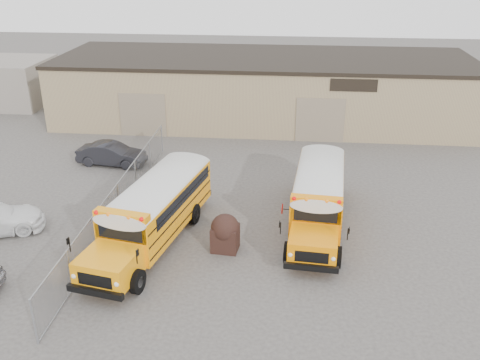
# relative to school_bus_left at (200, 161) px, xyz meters

# --- Properties ---
(ground) EXTENTS (120.00, 120.00, 0.00)m
(ground) POSITION_rel_school_bus_left_xyz_m (2.64, -6.74, -1.59)
(ground) COLOR #44413E
(ground) RESTS_ON ground
(warehouse) EXTENTS (30.20, 10.20, 4.67)m
(warehouse) POSITION_rel_school_bus_left_xyz_m (2.64, 13.25, 0.79)
(warehouse) COLOR #988A5E
(warehouse) RESTS_ON ground
(chainlink_fence) EXTENTS (0.07, 18.07, 1.81)m
(chainlink_fence) POSITION_rel_school_bus_left_xyz_m (-3.36, -3.74, -0.69)
(chainlink_fence) COLOR gray
(chainlink_fence) RESTS_ON ground
(school_bus_left) EXTENTS (4.07, 9.64, 2.74)m
(school_bus_left) POSITION_rel_school_bus_left_xyz_m (0.00, 0.00, 0.00)
(school_bus_left) COLOR #FF980B
(school_bus_left) RESTS_ON ground
(school_bus_right) EXTENTS (3.11, 9.09, 2.62)m
(school_bus_right) POSITION_rel_school_bus_left_xyz_m (6.59, 2.11, -0.07)
(school_bus_right) COLOR orange
(school_bus_right) RESTS_ON ground
(tarp_bundle) EXTENTS (1.23, 1.23, 1.68)m
(tarp_bundle) POSITION_rel_school_bus_left_xyz_m (2.10, -6.15, -0.73)
(tarp_bundle) COLOR black
(tarp_bundle) RESTS_ON ground
(car_dark) EXTENTS (4.21, 1.86, 1.34)m
(car_dark) POSITION_rel_school_bus_left_xyz_m (-5.88, 2.89, -0.92)
(car_dark) COLOR black
(car_dark) RESTS_ON ground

